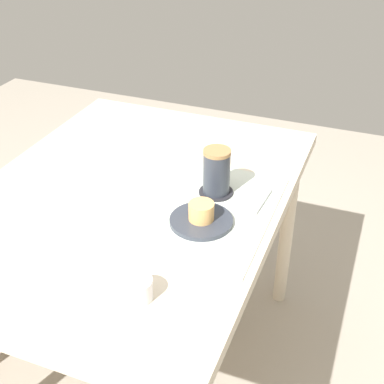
# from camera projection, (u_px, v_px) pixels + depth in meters

# --- Properties ---
(ground_plane) EXTENTS (4.40, 4.40, 0.02)m
(ground_plane) POSITION_uv_depth(u_px,v_px,m) (142.00, 368.00, 1.89)
(ground_plane) COLOR #9E9384
(dining_table) EXTENTS (1.14, 0.85, 0.72)m
(dining_table) POSITION_uv_depth(u_px,v_px,m) (131.00, 216.00, 1.54)
(dining_table) COLOR beige
(dining_table) RESTS_ON ground_plane
(placemat) EXTENTS (0.47, 0.34, 0.00)m
(placemat) POSITION_uv_depth(u_px,v_px,m) (206.00, 210.00, 1.43)
(placemat) COLOR silver
(placemat) RESTS_ON dining_table
(pastry_plate) EXTENTS (0.16, 0.16, 0.01)m
(pastry_plate) POSITION_uv_depth(u_px,v_px,m) (201.00, 221.00, 1.37)
(pastry_plate) COLOR #333842
(pastry_plate) RESTS_ON placemat
(pastry) EXTENTS (0.07, 0.07, 0.05)m
(pastry) POSITION_uv_depth(u_px,v_px,m) (201.00, 211.00, 1.35)
(pastry) COLOR #E0A860
(pastry) RESTS_ON pastry_plate
(coffee_coaster) EXTENTS (0.10, 0.10, 0.00)m
(coffee_coaster) POSITION_uv_depth(u_px,v_px,m) (216.00, 192.00, 1.49)
(coffee_coaster) COLOR #232328
(coffee_coaster) RESTS_ON placemat
(coffee_mug) EXTENTS (0.11, 0.08, 0.13)m
(coffee_mug) POSITION_uv_depth(u_px,v_px,m) (217.00, 171.00, 1.46)
(coffee_mug) COLOR #2D333D
(coffee_mug) RESTS_ON coffee_coaster
(teaspoon) EXTENTS (0.13, 0.02, 0.01)m
(teaspoon) POSITION_uv_depth(u_px,v_px,m) (263.00, 202.00, 1.45)
(teaspoon) COLOR silver
(teaspoon) RESTS_ON placemat
(sugar_bowl) EXTENTS (0.07, 0.07, 0.05)m
(sugar_bowl) POSITION_uv_depth(u_px,v_px,m) (137.00, 289.00, 1.13)
(sugar_bowl) COLOR white
(sugar_bowl) RESTS_ON dining_table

